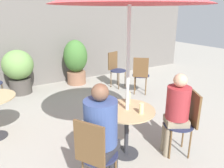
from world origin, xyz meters
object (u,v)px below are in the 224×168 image
bistro_chair_0 (94,151)px  seated_person_1 (177,108)px  beer_glass_0 (114,108)px  cafe_table_near (127,119)px  potted_plant_0 (18,69)px  potted_plant_1 (76,60)px  beer_glass_1 (141,109)px  beer_glass_2 (128,98)px  bistro_chair_1 (186,118)px  seated_person_0 (102,129)px  bistro_chair_4 (141,72)px  bistro_chair_5 (115,66)px

bistro_chair_0 → seated_person_1: size_ratio=0.78×
beer_glass_0 → cafe_table_near: bearing=1.9°
beer_glass_0 → potted_plant_0: (-0.67, 3.41, -0.16)m
potted_plant_1 → cafe_table_near: bearing=-100.2°
cafe_table_near → beer_glass_1: (0.09, -0.20, 0.22)m
beer_glass_2 → bistro_chair_0: bearing=-144.6°
bistro_chair_0 → bistro_chair_1: size_ratio=1.00×
seated_person_0 → seated_person_1: size_ratio=1.06×
bistro_chair_1 → seated_person_0: 1.32m
seated_person_0 → beer_glass_0: bearing=-77.9°
bistro_chair_0 → bistro_chair_4: (2.35, 2.23, 0.00)m
bistro_chair_5 → seated_person_1: bearing=-124.2°
cafe_table_near → beer_glass_2: beer_glass_2 is taller
cafe_table_near → beer_glass_2: (0.13, 0.17, 0.23)m
cafe_table_near → potted_plant_0: (-0.89, 3.41, 0.06)m
bistro_chair_1 → beer_glass_0: size_ratio=5.87×
bistro_chair_5 → potted_plant_0: (-2.32, 0.76, 0.06)m
beer_glass_1 → beer_glass_2: (0.04, 0.36, 0.02)m
bistro_chair_4 → potted_plant_0: 2.99m
bistro_chair_1 → bistro_chair_4: (0.91, 2.20, 0.00)m
bistro_chair_0 → beer_glass_2: (0.85, 0.60, 0.23)m
bistro_chair_0 → seated_person_0: size_ratio=0.74×
bistro_chair_1 → potted_plant_1: size_ratio=0.76×
bistro_chair_5 → potted_plant_0: size_ratio=0.86×
cafe_table_near → bistro_chair_4: bistro_chair_4 is taller
seated_person_0 → beer_glass_0: (0.36, 0.35, 0.03)m
seated_person_1 → beer_glass_1: 0.52m
cafe_table_near → beer_glass_1: 0.30m
bistro_chair_0 → bistro_chair_4: same height
seated_person_0 → beer_glass_0: size_ratio=7.98×
seated_person_0 → potted_plant_1: 3.95m
potted_plant_0 → bistro_chair_1: bearing=-67.0°
seated_person_1 → beer_glass_2: 0.68m
bistro_chair_5 → seated_person_0: bearing=-142.3°
seated_person_1 → beer_glass_1: (-0.51, 0.13, 0.05)m
bistro_chair_5 → seated_person_0: seated_person_0 is taller
seated_person_1 → potted_plant_0: bearing=-129.7°
beer_glass_1 → potted_plant_1: potted_plant_1 is taller
bistro_chair_5 → potted_plant_1: 1.13m
beer_glass_0 → beer_glass_1: 0.36m
potted_plant_1 → bistro_chair_4: bearing=-57.6°
beer_glass_2 → bistro_chair_1: bearing=-43.6°
bistro_chair_0 → seated_person_1: (1.31, 0.11, 0.16)m
bistro_chair_1 → bistro_chair_5: 3.12m
bistro_chair_1 → potted_plant_1: 3.82m
seated_person_0 → potted_plant_1: bearing=-48.9°
beer_glass_0 → beer_glass_1: size_ratio=1.13×
cafe_table_near → beer_glass_0: size_ratio=4.78×
bistro_chair_1 → beer_glass_1: size_ratio=6.64×
bistro_chair_5 → beer_glass_1: 3.15m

